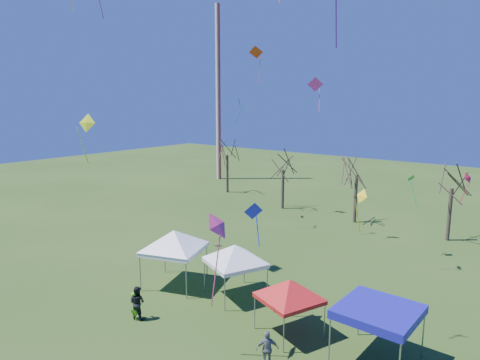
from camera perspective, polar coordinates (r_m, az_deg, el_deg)
The scene contains 22 objects.
ground at distance 22.62m, azimuth -5.58°, elevation -20.36°, with size 140.00×140.00×0.00m, color #2A4516.
radio_mast at distance 63.42m, azimuth -2.93°, elevation 11.36°, with size 0.70×0.70×25.00m, color silver.
tree_0 at distance 53.99m, azimuth -1.73°, elevation 5.11°, with size 3.83×3.83×8.44m.
tree_1 at distance 45.96m, azimuth 5.80°, elevation 3.24°, with size 3.42×3.42×7.54m.
tree_2 at distance 41.82m, azimuth 15.40°, elevation 2.88°, with size 3.71×3.71×8.18m.
tree_3 at distance 39.11m, azimuth 26.59°, elevation 1.31°, with size 3.59×3.59×7.91m.
tent_white_west at distance 27.33m, azimuth -8.83°, elevation -7.14°, with size 4.45×4.45×4.16m.
tent_white_mid at distance 25.57m, azimuth -0.66°, elevation -9.09°, with size 3.93×3.93×3.73m.
tent_red at distance 21.91m, azimuth 6.64°, elevation -13.55°, with size 3.52×3.52×3.33m.
tent_blue at distance 20.74m, azimuth 17.98°, elevation -16.39°, with size 3.38×3.38×2.59m.
person_grey at distance 20.25m, azimuth 3.68°, elevation -21.56°, with size 0.99×0.41×1.69m, color slate.
person_green at distance 24.55m, azimuth -13.88°, elevation -15.93°, with size 0.57×0.37×1.56m, color #5ECF21.
person_dark at distance 24.50m, azimuth -13.54°, elevation -15.61°, with size 0.89×0.70×1.84m, color black.
kite_1 at distance 22.16m, azimuth 1.79°, elevation -4.18°, with size 0.96×1.13×2.40m.
kite_14 at distance 32.16m, azimuth -19.78°, elevation 7.13°, with size 1.45×1.06×3.63m.
kite_22 at distance 33.93m, azimuth 21.87°, elevation 0.07°, with size 0.88×0.94×2.45m.
kite_5 at distance 18.90m, azimuth -2.97°, elevation -6.19°, with size 1.16×1.52×4.37m.
kite_19 at distance 35.73m, azimuth 28.12°, elevation 0.19°, with size 0.75×0.99×2.40m.
kite_13 at distance 41.70m, azimuth -0.07°, elevation 10.31°, with size 0.91×1.00×2.61m.
kite_11 at distance 35.65m, azimuth 10.01°, elevation 12.45°, with size 1.42×1.16×2.80m.
kite_17 at distance 24.41m, azimuth 15.85°, elevation -2.21°, with size 0.93×0.74×2.60m.
kite_2 at distance 43.86m, azimuth 2.16°, elevation 16.67°, with size 1.69×1.44×3.50m.
Camera 1 is at (13.52, -13.94, 11.61)m, focal length 32.00 mm.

